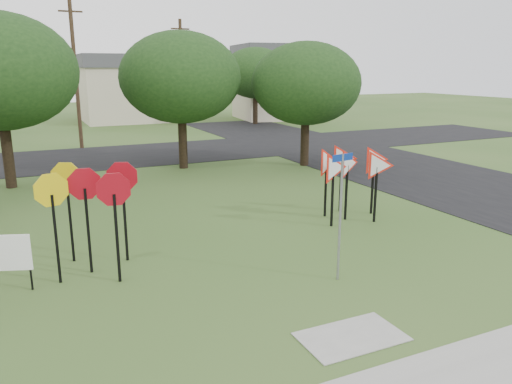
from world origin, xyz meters
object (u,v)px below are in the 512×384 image
stop_sign_cluster (89,195)px  info_board (5,255)px  street_name_sign (340,210)px  yield_sign_cluster (350,166)px

stop_sign_cluster → info_board: bearing=-164.8°
street_name_sign → stop_sign_cluster: street_name_sign is taller
stop_sign_cluster → yield_sign_cluster: 8.60m
street_name_sign → yield_sign_cluster: bearing=52.1°
street_name_sign → stop_sign_cluster: 6.12m
info_board → stop_sign_cluster: bearing=15.2°
street_name_sign → info_board: bearing=160.8°
stop_sign_cluster → info_board: 2.27m
street_name_sign → info_board: 7.72m
street_name_sign → stop_sign_cluster: bearing=150.1°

